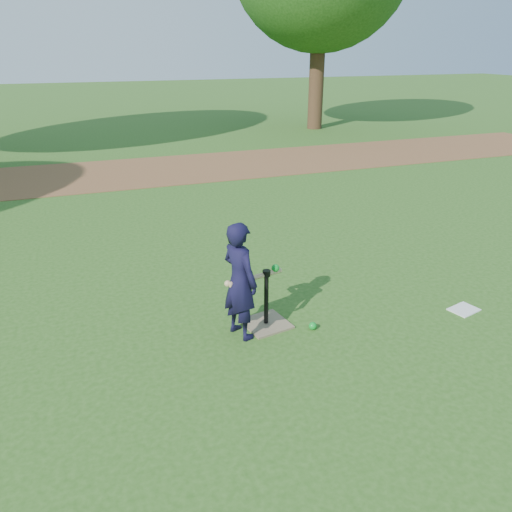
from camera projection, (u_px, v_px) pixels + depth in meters
name	position (u px, v px, depth m)	size (l,w,h in m)	color
ground	(264.00, 336.00, 4.94)	(80.00, 80.00, 0.00)	#285116
dirt_strip	(147.00, 171.00, 11.43)	(24.00, 3.00, 0.01)	brown
child	(240.00, 281.00, 4.75)	(0.43, 0.28, 1.18)	black
wiffle_ball_ground	(313.00, 326.00, 5.04)	(0.08, 0.08, 0.08)	#0D9527
clipboard	(464.00, 310.00, 5.43)	(0.30, 0.23, 0.01)	white
batting_tee	(266.00, 315.00, 5.11)	(0.50, 0.50, 0.61)	#7F6D51
swing_action	(257.00, 276.00, 4.88)	(0.63, 0.19, 0.11)	tan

